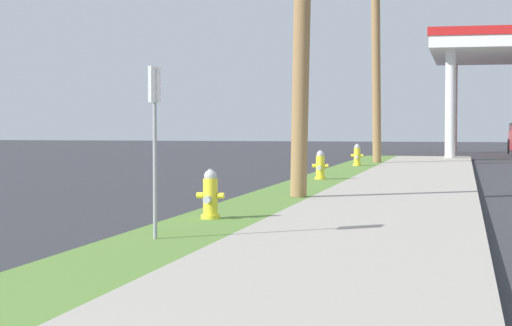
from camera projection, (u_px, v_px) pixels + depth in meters
The scene contains 5 objects.
fire_hydrant_second at pixel (210, 197), 13.68m from camera, with size 0.42×0.38×0.74m.
fire_hydrant_third at pixel (320, 167), 23.50m from camera, with size 0.42×0.37×0.74m.
fire_hydrant_fourth at pixel (357, 156), 31.21m from camera, with size 0.42×0.37×0.74m.
utility_pole_background at pixel (376, 48), 33.36m from camera, with size 0.41×1.48×8.20m.
street_sign_post at pixel (155, 116), 11.23m from camera, with size 0.05×0.36×2.12m.
Camera 1 is at (4.30, -1.40, 1.53)m, focal length 64.21 mm.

